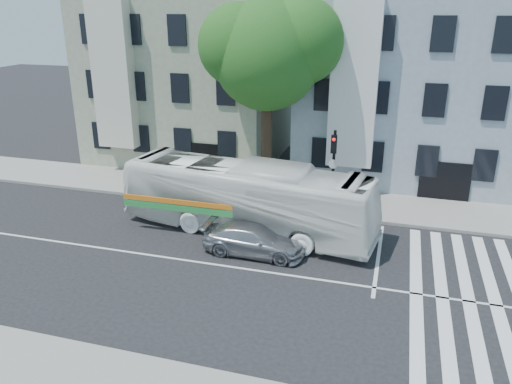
% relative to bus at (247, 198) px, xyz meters
% --- Properties ---
extents(ground, '(120.00, 120.00, 0.00)m').
position_rel_bus_xyz_m(ground, '(-0.44, -3.47, -1.66)').
color(ground, black).
rests_on(ground, ground).
extents(sidewalk_far, '(80.00, 4.00, 0.15)m').
position_rel_bus_xyz_m(sidewalk_far, '(-0.44, 4.53, -1.58)').
color(sidewalk_far, gray).
rests_on(sidewalk_far, ground).
extents(building_left, '(12.00, 10.00, 11.00)m').
position_rel_bus_xyz_m(building_left, '(-7.44, 11.53, 3.84)').
color(building_left, gray).
rests_on(building_left, ground).
extents(building_right, '(12.00, 10.00, 11.00)m').
position_rel_bus_xyz_m(building_right, '(6.56, 11.53, 3.84)').
color(building_right, '#8791A1').
rests_on(building_right, ground).
extents(street_tree, '(7.30, 5.90, 11.10)m').
position_rel_bus_xyz_m(street_tree, '(-0.38, 5.27, 6.17)').
color(street_tree, '#2D2116').
rests_on(street_tree, ground).
extents(bus, '(4.42, 12.18, 3.32)m').
position_rel_bus_xyz_m(bus, '(0.00, 0.00, 0.00)').
color(bus, white).
rests_on(bus, ground).
extents(sedan, '(1.83, 4.38, 1.26)m').
position_rel_bus_xyz_m(sedan, '(0.95, -2.06, -1.03)').
color(sedan, '#AAABB1').
rests_on(sedan, ground).
extents(hedge, '(8.08, 4.29, 0.70)m').
position_rel_bus_xyz_m(hedge, '(-3.12, 2.83, -1.16)').
color(hedge, '#28601F').
rests_on(hedge, sidewalk_far).
extents(traffic_signal, '(0.45, 0.53, 4.31)m').
position_rel_bus_xyz_m(traffic_signal, '(3.46, 3.06, 1.13)').
color(traffic_signal, black).
rests_on(traffic_signal, ground).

